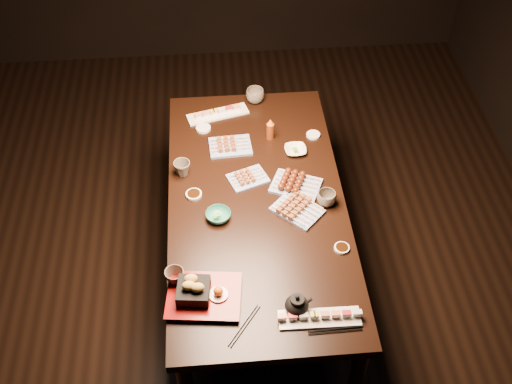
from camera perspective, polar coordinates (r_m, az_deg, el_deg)
The scene contains 23 objects.
ground at distance 3.85m, azimuth -1.37°, elevation -8.59°, with size 5.00×5.00×0.00m, color black.
dining_table at distance 3.55m, azimuth 0.07°, elevation -5.03°, with size 0.90×1.80×0.75m, color black.
sushi_platter_near at distance 2.83m, azimuth 5.68°, elevation -10.93°, with size 0.36×0.10×0.04m, color white, non-canonical shape.
sushi_platter_far at distance 3.78m, azimuth -3.44°, elevation 7.11°, with size 0.36×0.10×0.04m, color white, non-canonical shape.
yakitori_plate_center at distance 3.37m, azimuth -0.73°, elevation 1.44°, with size 0.20×0.14×0.05m, color #828EB6, non-canonical shape.
yakitori_plate_right at distance 3.21m, azimuth 3.71°, elevation -1.36°, with size 0.23×0.17×0.06m, color #828EB6, non-canonical shape.
yakitori_plate_left at distance 3.55m, azimuth -2.31°, elevation 4.33°, with size 0.23×0.17×0.06m, color #828EB6, non-canonical shape.
tsukune_plate at distance 3.33m, azimuth 3.57°, elevation 0.85°, with size 0.25×0.18×0.06m, color #828EB6, non-canonical shape.
edamame_bowl_green at distance 3.18m, azimuth -3.37°, elevation -2.11°, with size 0.13×0.13×0.04m, color #277861.
edamame_bowl_cream at distance 3.54m, azimuth 3.52°, elevation 3.72°, with size 0.12×0.12×0.03m, color beige.
tempura_tray at distance 2.85m, azimuth -4.70°, elevation -8.72°, with size 0.33×0.26×0.12m, color black, non-canonical shape.
teacup_near_left at distance 2.93m, azimuth -7.23°, elevation -7.53°, with size 0.09×0.09×0.08m, color #534B3F.
teacup_mid_right at distance 3.25m, azimuth 6.29°, elevation -0.57°, with size 0.10×0.10×0.08m, color #534B3F.
teacup_far_left at distance 3.41m, azimuth -6.58°, elevation 2.10°, with size 0.09×0.09×0.08m, color #534B3F.
teacup_far_right at distance 3.86m, azimuth -0.08°, elevation 8.56°, with size 0.11×0.11×0.09m, color #534B3F.
teapot at distance 2.82m, azimuth 3.66°, elevation -9.88°, with size 0.12×0.12×0.11m, color black, non-canonical shape.
condiment_bottle at distance 3.59m, azimuth 1.27°, elevation 5.64°, with size 0.04×0.04×0.13m, color maroon.
sauce_dish_west at distance 3.31m, azimuth -5.55°, elevation -0.22°, with size 0.08×0.08×0.01m, color white.
sauce_dish_east at distance 3.65m, azimuth 5.11°, elevation 5.07°, with size 0.08×0.08×0.01m, color white.
sauce_dish_se at distance 3.09m, azimuth 7.63°, elevation -4.95°, with size 0.07×0.07×0.01m, color white.
sauce_dish_nw at distance 3.69m, azimuth -4.71°, elevation 5.67°, with size 0.08×0.08×0.01m, color white.
chopsticks_near at distance 2.81m, azimuth -1.04°, elevation -11.76°, with size 0.24×0.02×0.01m, color black, non-canonical shape.
chopsticks_se at distance 2.82m, azimuth 7.03°, elevation -12.12°, with size 0.23×0.02×0.01m, color black, non-canonical shape.
Camera 1 is at (-0.10, -2.25, 3.12)m, focal length 45.00 mm.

